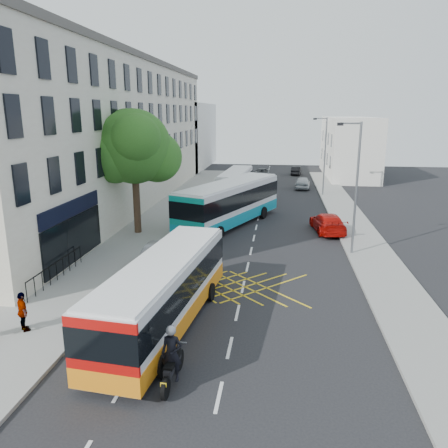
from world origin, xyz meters
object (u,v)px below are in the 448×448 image
(bus_near, at_px, (164,291))
(red_hatchback, at_px, (328,223))
(parked_car_silver, at_px, (158,258))
(distant_car_silver, at_px, (303,183))
(bus_far, at_px, (235,183))
(street_tree, at_px, (134,147))
(lamp_near, at_px, (355,182))
(pedestrian_far, at_px, (23,312))
(bus_mid, at_px, (230,203))
(parked_car_blue, at_px, (116,308))
(motorbike, at_px, (172,357))
(lamp_far, at_px, (324,152))
(distant_car_dark, at_px, (296,171))
(distant_car_grey, at_px, (262,173))

(bus_near, xyz_separation_m, red_hatchback, (8.22, 15.92, -0.84))
(parked_car_silver, relative_size, distant_car_silver, 1.11)
(bus_far, xyz_separation_m, parked_car_silver, (-2.03, -22.33, -0.72))
(street_tree, distance_m, red_hatchback, 15.11)
(lamp_near, relative_size, red_hatchback, 1.64)
(bus_far, bearing_deg, red_hatchback, -53.39)
(parked_car_silver, height_order, pedestrian_far, pedestrian_far)
(bus_mid, relative_size, parked_car_blue, 2.76)
(lamp_near, height_order, parked_car_blue, lamp_near)
(bus_far, bearing_deg, lamp_near, -59.60)
(street_tree, xyz_separation_m, motorbike, (6.90, -17.44, -5.31))
(motorbike, bearing_deg, red_hatchback, 72.91)
(lamp_far, relative_size, bus_near, 0.75)
(street_tree, distance_m, bus_mid, 8.57)
(bus_mid, bearing_deg, street_tree, -128.47)
(parked_car_silver, height_order, distant_car_dark, parked_car_silver)
(lamp_far, relative_size, bus_far, 0.79)
(parked_car_blue, relative_size, red_hatchback, 0.91)
(red_hatchback, bearing_deg, lamp_near, 91.79)
(street_tree, xyz_separation_m, distant_car_silver, (12.89, 21.50, -5.59))
(lamp_near, xyz_separation_m, pedestrian_far, (-14.50, -12.02, -3.64))
(lamp_near, distance_m, bus_near, 14.28)
(motorbike, bearing_deg, parked_car_silver, 110.18)
(street_tree, bearing_deg, lamp_near, -11.40)
(bus_near, height_order, distant_car_grey, bus_near)
(bus_near, xyz_separation_m, parked_car_blue, (-2.01, -0.20, -0.80))
(motorbike, height_order, pedestrian_far, motorbike)
(lamp_near, relative_size, distant_car_dark, 2.24)
(parked_car_blue, bearing_deg, parked_car_silver, 92.27)
(distant_car_dark, bearing_deg, lamp_far, 104.02)
(bus_near, distance_m, parked_car_silver, 6.62)
(lamp_near, relative_size, distant_car_grey, 1.84)
(street_tree, distance_m, lamp_near, 15.10)
(lamp_near, distance_m, bus_mid, 10.94)
(street_tree, bearing_deg, bus_far, 69.43)
(bus_mid, relative_size, motorbike, 5.20)
(bus_far, bearing_deg, bus_mid, -82.66)
(bus_mid, height_order, distant_car_dark, bus_mid)
(bus_far, relative_size, parked_car_blue, 2.27)
(distant_car_dark, bearing_deg, parked_car_silver, 83.83)
(parked_car_blue, distance_m, parked_car_silver, 6.45)
(parked_car_silver, relative_size, distant_car_grey, 1.05)
(motorbike, relative_size, red_hatchback, 0.48)
(pedestrian_far, bearing_deg, lamp_far, -70.28)
(lamp_far, relative_size, parked_car_silver, 1.76)
(parked_car_blue, height_order, distant_car_grey, parked_car_blue)
(street_tree, xyz_separation_m, lamp_near, (14.71, -2.97, -1.68))
(bus_mid, height_order, parked_car_silver, bus_mid)
(motorbike, relative_size, pedestrian_far, 1.43)
(motorbike, xyz_separation_m, pedestrian_far, (-6.69, 2.46, -0.01))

